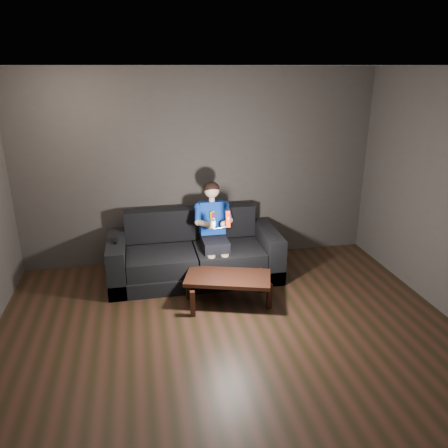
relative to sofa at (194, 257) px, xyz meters
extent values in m
plane|color=black|center=(0.19, -1.90, -0.28)|extent=(5.00, 5.00, 0.00)
cube|color=#3C3734|center=(0.19, 0.60, 1.07)|extent=(5.00, 0.04, 2.70)
cube|color=white|center=(0.19, -1.90, 2.42)|extent=(5.00, 5.00, 0.02)
cube|color=black|center=(0.00, -0.03, -0.19)|extent=(2.24, 0.97, 0.19)
cube|color=black|center=(-0.45, -0.13, 0.03)|extent=(0.88, 0.68, 0.23)
cube|color=black|center=(0.45, -0.13, 0.03)|extent=(0.88, 0.68, 0.23)
cube|color=black|center=(0.00, 0.34, 0.36)|extent=(1.79, 0.22, 0.44)
cube|color=black|center=(-1.01, -0.03, 0.02)|extent=(0.22, 0.97, 0.61)
cube|color=black|center=(1.01, -0.03, 0.02)|extent=(0.22, 0.97, 0.61)
cube|color=black|center=(0.25, -0.16, 0.22)|extent=(0.33, 0.42, 0.15)
cube|color=#0C37A4|center=(0.25, 0.06, 0.52)|extent=(0.33, 0.23, 0.46)
cube|color=#E8E800|center=(0.25, -0.03, 0.58)|extent=(0.10, 0.10, 0.11)
cube|color=#B71E3F|center=(0.25, -0.03, 0.58)|extent=(0.07, 0.07, 0.07)
cylinder|color=#DCB38B|center=(0.25, 0.06, 0.77)|extent=(0.08, 0.08, 0.07)
sphere|color=#DCB38B|center=(0.25, 0.06, 0.89)|extent=(0.20, 0.20, 0.20)
ellipsoid|color=black|center=(0.25, 0.07, 0.92)|extent=(0.21, 0.21, 0.18)
cylinder|color=#0C37A4|center=(0.05, -0.01, 0.60)|extent=(0.09, 0.25, 0.21)
cylinder|color=#0C37A4|center=(0.46, -0.01, 0.60)|extent=(0.09, 0.25, 0.21)
cylinder|color=#DCB38B|center=(0.11, -0.18, 0.55)|extent=(0.15, 0.26, 0.11)
cylinder|color=#DCB38B|center=(0.41, -0.18, 0.55)|extent=(0.15, 0.26, 0.11)
sphere|color=#DCB38B|center=(0.17, -0.29, 0.54)|extent=(0.09, 0.09, 0.09)
sphere|color=#DCB38B|center=(0.35, -0.29, 0.54)|extent=(0.09, 0.09, 0.09)
cylinder|color=#DCB38B|center=(0.17, -0.37, -0.02)|extent=(0.10, 0.10, 0.37)
cylinder|color=#DCB38B|center=(0.34, -0.37, -0.02)|extent=(0.10, 0.10, 0.37)
cube|color=red|center=(0.35, -0.52, 0.69)|extent=(0.05, 0.07, 0.20)
cube|color=#6A1D06|center=(0.35, -0.55, 0.75)|extent=(0.03, 0.01, 0.03)
cylinder|color=silver|center=(0.35, -0.55, 0.68)|extent=(0.02, 0.01, 0.02)
ellipsoid|color=silver|center=(0.17, -0.52, 0.64)|extent=(0.07, 0.09, 0.14)
cylinder|color=black|center=(0.17, -0.55, 0.70)|extent=(0.03, 0.01, 0.02)
cube|color=black|center=(-1.01, -0.08, 0.34)|extent=(0.05, 0.17, 0.03)
cube|color=black|center=(-1.01, -0.03, 0.36)|extent=(0.02, 0.02, 0.00)
cube|color=black|center=(0.29, -0.81, 0.06)|extent=(1.10, 0.77, 0.05)
cube|color=black|center=(-0.16, -1.01, -0.12)|extent=(0.05, 0.05, 0.32)
cube|color=black|center=(0.74, -1.01, -0.12)|extent=(0.05, 0.05, 0.32)
cube|color=black|center=(-0.16, -0.60, -0.12)|extent=(0.05, 0.05, 0.32)
cube|color=black|center=(0.74, -0.60, -0.12)|extent=(0.05, 0.05, 0.32)
camera|label=1|loc=(-0.66, -5.33, 2.42)|focal=35.00mm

